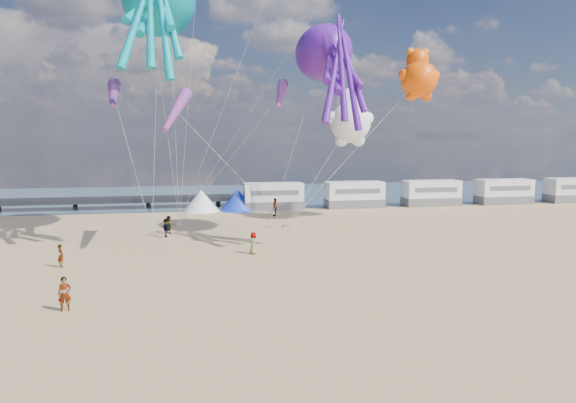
% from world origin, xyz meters
% --- Properties ---
extents(ground, '(120.00, 120.00, 0.00)m').
position_xyz_m(ground, '(0.00, 0.00, 0.00)').
color(ground, tan).
rests_on(ground, ground).
extents(water, '(120.00, 120.00, 0.00)m').
position_xyz_m(water, '(0.00, 55.00, 0.02)').
color(water, '#39566D').
rests_on(water, ground).
extents(motorhome_0, '(6.60, 2.50, 3.00)m').
position_xyz_m(motorhome_0, '(6.00, 40.00, 1.50)').
color(motorhome_0, silver).
rests_on(motorhome_0, ground).
extents(motorhome_1, '(6.60, 2.50, 3.00)m').
position_xyz_m(motorhome_1, '(15.50, 40.00, 1.50)').
color(motorhome_1, silver).
rests_on(motorhome_1, ground).
extents(motorhome_2, '(6.60, 2.50, 3.00)m').
position_xyz_m(motorhome_2, '(25.00, 40.00, 1.50)').
color(motorhome_2, silver).
rests_on(motorhome_2, ground).
extents(motorhome_3, '(6.60, 2.50, 3.00)m').
position_xyz_m(motorhome_3, '(34.50, 40.00, 1.50)').
color(motorhome_3, silver).
rests_on(motorhome_3, ground).
extents(motorhome_4, '(6.60, 2.50, 3.00)m').
position_xyz_m(motorhome_4, '(44.00, 40.00, 1.50)').
color(motorhome_4, silver).
rests_on(motorhome_4, ground).
extents(tent_white, '(4.00, 4.00, 2.40)m').
position_xyz_m(tent_white, '(-2.00, 40.00, 1.20)').
color(tent_white, white).
rests_on(tent_white, ground).
extents(tent_blue, '(4.00, 4.00, 2.40)m').
position_xyz_m(tent_blue, '(2.00, 40.00, 1.20)').
color(tent_blue, '#1933CC').
rests_on(tent_blue, ground).
extents(standing_person, '(0.67, 0.50, 1.65)m').
position_xyz_m(standing_person, '(-8.73, 8.31, 0.83)').
color(standing_person, tan).
rests_on(standing_person, ground).
extents(beachgoer_0, '(0.52, 0.65, 1.55)m').
position_xyz_m(beachgoer_0, '(1.35, 18.54, 0.77)').
color(beachgoer_0, '#7F6659').
rests_on(beachgoer_0, ground).
extents(beachgoer_2, '(0.89, 0.95, 1.56)m').
position_xyz_m(beachgoer_2, '(-4.98, 25.72, 0.78)').
color(beachgoer_2, '#7F6659').
rests_on(beachgoer_2, ground).
extents(beachgoer_3, '(0.87, 1.30, 1.88)m').
position_xyz_m(beachgoer_3, '(5.47, 35.29, 0.94)').
color(beachgoer_3, '#7F6659').
rests_on(beachgoer_3, ground).
extents(beachgoer_4, '(0.84, 0.91, 1.50)m').
position_xyz_m(beachgoer_4, '(-4.87, 27.50, 0.75)').
color(beachgoer_4, '#7F6659').
rests_on(beachgoer_4, ground).
extents(beachgoer_5, '(1.13, 1.38, 1.48)m').
position_xyz_m(beachgoer_5, '(-11.01, 17.03, 0.74)').
color(beachgoer_5, '#7F6659').
rests_on(beachgoer_5, ground).
extents(sandbag_a, '(0.50, 0.35, 0.22)m').
position_xyz_m(sandbag_a, '(-6.22, 27.03, 0.11)').
color(sandbag_a, gray).
rests_on(sandbag_a, ground).
extents(sandbag_b, '(0.50, 0.35, 0.22)m').
position_xyz_m(sandbag_b, '(3.81, 28.14, 0.11)').
color(sandbag_b, gray).
rests_on(sandbag_b, ground).
extents(sandbag_c, '(0.50, 0.35, 0.22)m').
position_xyz_m(sandbag_c, '(5.49, 28.54, 0.11)').
color(sandbag_c, gray).
rests_on(sandbag_c, ground).
extents(sandbag_d, '(0.50, 0.35, 0.22)m').
position_xyz_m(sandbag_d, '(5.43, 28.38, 0.11)').
color(sandbag_d, gray).
rests_on(sandbag_d, ground).
extents(sandbag_e, '(0.50, 0.35, 0.22)m').
position_xyz_m(sandbag_e, '(-4.14, 31.58, 0.11)').
color(sandbag_e, gray).
rests_on(sandbag_e, ground).
extents(kite_octopus_purple, '(5.02, 9.84, 10.82)m').
position_xyz_m(kite_octopus_purple, '(7.67, 24.02, 14.76)').
color(kite_octopus_purple, '#511694').
extents(kite_panda, '(5.89, 5.72, 6.61)m').
position_xyz_m(kite_panda, '(12.01, 30.65, 9.50)').
color(kite_panda, white).
extents(kite_teddy_orange, '(5.09, 4.92, 5.94)m').
position_xyz_m(kite_teddy_orange, '(18.42, 29.80, 13.53)').
color(kite_teddy_orange, '#FF5005').
extents(windsock_left, '(1.78, 6.13, 6.05)m').
position_xyz_m(windsock_left, '(-8.78, 26.38, 11.48)').
color(windsock_left, red).
extents(windsock_mid, '(2.44, 6.79, 6.73)m').
position_xyz_m(windsock_mid, '(-3.80, 21.12, 10.01)').
color(windsock_mid, red).
extents(windsock_right, '(2.08, 4.61, 4.53)m').
position_xyz_m(windsock_right, '(4.32, 24.70, 11.49)').
color(windsock_right, red).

